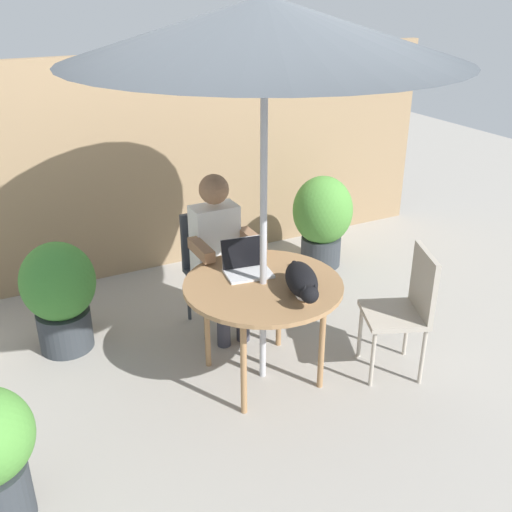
{
  "coord_description": "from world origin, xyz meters",
  "views": [
    {
      "loc": [
        -1.59,
        -2.97,
        2.49
      ],
      "look_at": [
        0.0,
        0.1,
        0.87
      ],
      "focal_mm": 41.54,
      "sensor_mm": 36.0,
      "label": 1
    }
  ],
  "objects_px": {
    "potted_plant_by_chair": "(322,217)",
    "chair_empty": "(407,303)",
    "chair_occupied": "(211,260)",
    "patio_table": "(263,291)",
    "laptop": "(246,263)",
    "cat": "(302,282)",
    "person_seated": "(219,247)",
    "patio_umbrella": "(265,29)",
    "potted_plant_near_fence": "(60,292)"
  },
  "relations": [
    {
      "from": "chair_empty",
      "to": "potted_plant_near_fence",
      "type": "distance_m",
      "value": 2.44
    },
    {
      "from": "patio_table",
      "to": "chair_occupied",
      "type": "relative_size",
      "value": 1.15
    },
    {
      "from": "laptop",
      "to": "cat",
      "type": "height_order",
      "value": "laptop"
    },
    {
      "from": "chair_occupied",
      "to": "potted_plant_by_chair",
      "type": "distance_m",
      "value": 1.41
    },
    {
      "from": "cat",
      "to": "patio_umbrella",
      "type": "bearing_deg",
      "value": 121.58
    },
    {
      "from": "patio_table",
      "to": "cat",
      "type": "height_order",
      "value": "cat"
    },
    {
      "from": "potted_plant_by_chair",
      "to": "chair_empty",
      "type": "bearing_deg",
      "value": -104.37
    },
    {
      "from": "chair_empty",
      "to": "person_seated",
      "type": "relative_size",
      "value": 0.73
    },
    {
      "from": "person_seated",
      "to": "potted_plant_near_fence",
      "type": "height_order",
      "value": "person_seated"
    },
    {
      "from": "laptop",
      "to": "potted_plant_near_fence",
      "type": "distance_m",
      "value": 1.39
    },
    {
      "from": "patio_umbrella",
      "to": "person_seated",
      "type": "xyz_separation_m",
      "value": [
        0.0,
        0.69,
        -1.56
      ]
    },
    {
      "from": "patio_table",
      "to": "laptop",
      "type": "height_order",
      "value": "laptop"
    },
    {
      "from": "patio_umbrella",
      "to": "patio_table",
      "type": "bearing_deg",
      "value": 0.0
    },
    {
      "from": "potted_plant_near_fence",
      "to": "patio_umbrella",
      "type": "bearing_deg",
      "value": -41.17
    },
    {
      "from": "chair_occupied",
      "to": "chair_empty",
      "type": "height_order",
      "value": "same"
    },
    {
      "from": "chair_occupied",
      "to": "cat",
      "type": "relative_size",
      "value": 1.46
    },
    {
      "from": "chair_occupied",
      "to": "cat",
      "type": "height_order",
      "value": "chair_occupied"
    },
    {
      "from": "potted_plant_near_fence",
      "to": "chair_empty",
      "type": "bearing_deg",
      "value": -33.92
    },
    {
      "from": "laptop",
      "to": "cat",
      "type": "relative_size",
      "value": 0.54
    },
    {
      "from": "cat",
      "to": "potted_plant_by_chair",
      "type": "xyz_separation_m",
      "value": [
        1.18,
        1.56,
        -0.32
      ]
    },
    {
      "from": "chair_empty",
      "to": "cat",
      "type": "distance_m",
      "value": 0.81
    },
    {
      "from": "patio_table",
      "to": "potted_plant_by_chair",
      "type": "height_order",
      "value": "potted_plant_by_chair"
    },
    {
      "from": "chair_empty",
      "to": "potted_plant_by_chair",
      "type": "xyz_separation_m",
      "value": [
        0.43,
        1.69,
        -0.05
      ]
    },
    {
      "from": "patio_table",
      "to": "laptop",
      "type": "bearing_deg",
      "value": 96.11
    },
    {
      "from": "laptop",
      "to": "potted_plant_near_fence",
      "type": "bearing_deg",
      "value": 144.75
    },
    {
      "from": "chair_occupied",
      "to": "chair_empty",
      "type": "bearing_deg",
      "value": -53.86
    },
    {
      "from": "potted_plant_by_chair",
      "to": "patio_umbrella",
      "type": "bearing_deg",
      "value": -135.25
    },
    {
      "from": "chair_empty",
      "to": "person_seated",
      "type": "xyz_separation_m",
      "value": [
        -0.9,
        1.07,
        0.17
      ]
    },
    {
      "from": "chair_occupied",
      "to": "patio_table",
      "type": "bearing_deg",
      "value": -90.0
    },
    {
      "from": "patio_umbrella",
      "to": "chair_empty",
      "type": "relative_size",
      "value": 2.7
    },
    {
      "from": "chair_occupied",
      "to": "potted_plant_by_chair",
      "type": "height_order",
      "value": "chair_occupied"
    },
    {
      "from": "laptop",
      "to": "cat",
      "type": "xyz_separation_m",
      "value": [
        0.17,
        -0.44,
        0.02
      ]
    },
    {
      "from": "patio_table",
      "to": "chair_empty",
      "type": "distance_m",
      "value": 0.98
    },
    {
      "from": "patio_table",
      "to": "potted_plant_by_chair",
      "type": "bearing_deg",
      "value": 44.75
    },
    {
      "from": "patio_umbrella",
      "to": "chair_empty",
      "type": "bearing_deg",
      "value": -22.67
    },
    {
      "from": "chair_occupied",
      "to": "potted_plant_near_fence",
      "type": "distance_m",
      "value": 1.14
    },
    {
      "from": "potted_plant_near_fence",
      "to": "person_seated",
      "type": "bearing_deg",
      "value": -14.53
    },
    {
      "from": "chair_occupied",
      "to": "laptop",
      "type": "xyz_separation_m",
      "value": [
        -0.02,
        -0.65,
        0.25
      ]
    },
    {
      "from": "potted_plant_near_fence",
      "to": "cat",
      "type": "bearing_deg",
      "value": -43.86
    },
    {
      "from": "patio_table",
      "to": "person_seated",
      "type": "height_order",
      "value": "person_seated"
    },
    {
      "from": "chair_empty",
      "to": "person_seated",
      "type": "bearing_deg",
      "value": 129.97
    },
    {
      "from": "person_seated",
      "to": "potted_plant_by_chair",
      "type": "distance_m",
      "value": 1.48
    },
    {
      "from": "chair_occupied",
      "to": "potted_plant_by_chair",
      "type": "xyz_separation_m",
      "value": [
        1.33,
        0.47,
        -0.05
      ]
    },
    {
      "from": "laptop",
      "to": "cat",
      "type": "bearing_deg",
      "value": -69.21
    },
    {
      "from": "chair_occupied",
      "to": "cat",
      "type": "xyz_separation_m",
      "value": [
        0.15,
        -1.09,
        0.28
      ]
    },
    {
      "from": "chair_empty",
      "to": "potted_plant_by_chair",
      "type": "relative_size",
      "value": 1.03
    },
    {
      "from": "cat",
      "to": "chair_occupied",
      "type": "bearing_deg",
      "value": 97.63
    },
    {
      "from": "chair_occupied",
      "to": "potted_plant_near_fence",
      "type": "bearing_deg",
      "value": 173.21
    },
    {
      "from": "patio_umbrella",
      "to": "chair_occupied",
      "type": "height_order",
      "value": "patio_umbrella"
    },
    {
      "from": "patio_umbrella",
      "to": "chair_empty",
      "type": "xyz_separation_m",
      "value": [
        0.9,
        -0.37,
        -1.72
      ]
    }
  ]
}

